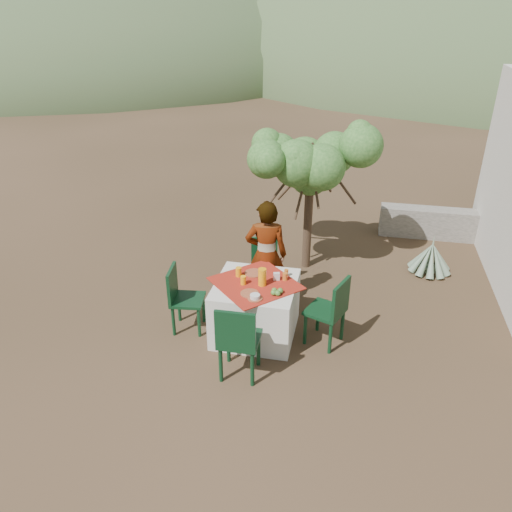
{
  "coord_description": "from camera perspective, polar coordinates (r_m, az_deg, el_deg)",
  "views": [
    {
      "loc": [
        1.82,
        -5.56,
        3.94
      ],
      "look_at": [
        0.6,
        0.17,
        0.93
      ],
      "focal_mm": 35.0,
      "sensor_mm": 36.0,
      "label": 1
    }
  ],
  "objects": [
    {
      "name": "bowl_plate",
      "position": [
        5.98,
        -0.11,
        -4.87
      ],
      "size": [
        0.18,
        0.18,
        0.01
      ],
      "primitive_type": "cylinder",
      "color": "brown",
      "rests_on": "table"
    },
    {
      "name": "stone_wall",
      "position": [
        9.84,
        21.54,
        3.35
      ],
      "size": [
        2.6,
        0.35,
        0.55
      ],
      "primitive_type": "cube",
      "color": "gray",
      "rests_on": "ground"
    },
    {
      "name": "chair_near",
      "position": [
        5.68,
        -2.08,
        -9.49
      ],
      "size": [
        0.46,
        0.46,
        0.99
      ],
      "rotation": [
        0.0,
        0.0,
        3.16
      ],
      "color": "black",
      "rests_on": "ground"
    },
    {
      "name": "chair_left",
      "position": [
        6.6,
        -8.5,
        -4.54
      ],
      "size": [
        0.47,
        0.47,
        0.9
      ],
      "rotation": [
        0.0,
        0.0,
        1.7
      ],
      "color": "black",
      "rests_on": "ground"
    },
    {
      "name": "person",
      "position": [
        6.9,
        1.17,
        0.1
      ],
      "size": [
        0.64,
        0.47,
        1.6
      ],
      "primitive_type": "imported",
      "rotation": [
        0.0,
        0.0,
        3.3
      ],
      "color": "#8C6651",
      "rests_on": "ground"
    },
    {
      "name": "jar_right",
      "position": [
        6.46,
        3.49,
        -1.89
      ],
      "size": [
        0.05,
        0.05,
        0.09
      ],
      "primitive_type": "cylinder",
      "color": "#CB6B23",
      "rests_on": "table"
    },
    {
      "name": "ground",
      "position": [
        7.05,
        -5.09,
        -6.9
      ],
      "size": [
        160.0,
        160.0,
        0.0
      ],
      "primitive_type": "plane",
      "color": "#342717",
      "rests_on": "ground"
    },
    {
      "name": "plate_far",
      "position": [
        6.51,
        -0.25,
        -1.97
      ],
      "size": [
        0.25,
        0.25,
        0.01
      ],
      "primitive_type": "cylinder",
      "color": "brown",
      "rests_on": "table"
    },
    {
      "name": "glass_near",
      "position": [
        6.25,
        -1.47,
        -2.78
      ],
      "size": [
        0.07,
        0.07,
        0.11
      ],
      "primitive_type": "cylinder",
      "color": "orange",
      "rests_on": "table"
    },
    {
      "name": "napkin_holder",
      "position": [
        6.35,
        2.36,
        -2.34
      ],
      "size": [
        0.09,
        0.07,
        0.1
      ],
      "primitive_type": "cube",
      "rotation": [
        0.0,
        0.0,
        0.27
      ],
      "color": "silver",
      "rests_on": "table"
    },
    {
      "name": "agave",
      "position": [
        8.49,
        19.33,
        -0.24
      ],
      "size": [
        0.68,
        0.69,
        0.73
      ],
      "rotation": [
        0.0,
        0.0,
        -0.34
      ],
      "color": "gray",
      "rests_on": "ground"
    },
    {
      "name": "fruit_cluster",
      "position": [
        6.06,
        2.35,
        -4.1
      ],
      "size": [
        0.14,
        0.13,
        0.07
      ],
      "color": "#4B7E2D",
      "rests_on": "table"
    },
    {
      "name": "shrub_tree",
      "position": [
        7.76,
        6.79,
        9.94
      ],
      "size": [
        1.79,
        1.76,
        2.1
      ],
      "color": "#4A3825",
      "rests_on": "ground"
    },
    {
      "name": "table",
      "position": [
        6.51,
        -0.05,
        -5.99
      ],
      "size": [
        1.3,
        1.3,
        0.76
      ],
      "color": "silver",
      "rests_on": "ground"
    },
    {
      "name": "jar_left",
      "position": [
        6.35,
        3.34,
        -2.35
      ],
      "size": [
        0.06,
        0.06,
        0.1
      ],
      "primitive_type": "cylinder",
      "color": "#CB6B23",
      "rests_on": "table"
    },
    {
      "name": "glass_far",
      "position": [
        6.43,
        -2.0,
        -1.82
      ],
      "size": [
        0.08,
        0.08,
        0.12
      ],
      "primitive_type": "cylinder",
      "color": "orange",
      "rests_on": "table"
    },
    {
      "name": "chair_far",
      "position": [
        7.4,
        0.99,
        -0.8
      ],
      "size": [
        0.47,
        0.47,
        0.84
      ],
      "rotation": [
        0.0,
        0.0,
        0.25
      ],
      "color": "black",
      "rests_on": "ground"
    },
    {
      "name": "hill_far_center",
      "position": [
        57.98,
        6.76,
        23.15
      ],
      "size": [
        60.0,
        60.0,
        24.0
      ],
      "primitive_type": "ellipsoid",
      "color": "slate",
      "rests_on": "ground"
    },
    {
      "name": "plate_near",
      "position": [
        6.07,
        -0.73,
        -4.3
      ],
      "size": [
        0.23,
        0.23,
        0.01
      ],
      "primitive_type": "cylinder",
      "color": "brown",
      "rests_on": "table"
    },
    {
      "name": "hill_near_left",
      "position": [
        40.9,
        -18.24,
        20.44
      ],
      "size": [
        40.0,
        40.0,
        16.0
      ],
      "primitive_type": "ellipsoid",
      "color": "#39512D",
      "rests_on": "ground"
    },
    {
      "name": "white_bowl",
      "position": [
        5.96,
        -0.11,
        -4.64
      ],
      "size": [
        0.12,
        0.12,
        0.04
      ],
      "primitive_type": "cylinder",
      "color": "silver",
      "rests_on": "bowl_plate"
    },
    {
      "name": "juice_pitcher",
      "position": [
        6.2,
        0.72,
        -2.42
      ],
      "size": [
        0.1,
        0.1,
        0.23
      ],
      "primitive_type": "cylinder",
      "color": "orange",
      "rests_on": "table"
    },
    {
      "name": "chair_right",
      "position": [
        6.3,
        8.59,
        -6.01
      ],
      "size": [
        0.56,
        0.56,
        0.94
      ],
      "rotation": [
        0.0,
        0.0,
        4.34
      ],
      "color": "black",
      "rests_on": "ground"
    }
  ]
}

